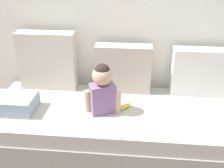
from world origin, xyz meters
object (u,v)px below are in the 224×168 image
Objects in this scene: throw_pillow_center at (123,69)px; toddler at (102,88)px; throw_pillow_left at (48,61)px; banana at (124,107)px; folded_blanket at (13,103)px; couch at (120,126)px; throw_pillow_right at (202,72)px.

throw_pillow_center is 1.19× the size of toddler.
toddler is (-0.15, -0.43, -0.00)m from throw_pillow_center.
throw_pillow_left is 0.92m from banana.
toddler is at bearing 3.78° from folded_blanket.
toddler is at bearing -34.73° from throw_pillow_left.
folded_blanket is (-0.19, -0.48, -0.23)m from throw_pillow_left.
throw_pillow_center is 1.38× the size of folded_blanket.
toddler is 0.29m from banana.
throw_pillow_center is (0.00, 0.36, 0.44)m from couch.
folded_blanket is (-0.81, -0.05, -0.17)m from toddler.
toddler is at bearing -157.86° from couch.
throw_pillow_left is 1.48× the size of folded_blanket.
throw_pillow_left is at bearing 180.00° from throw_pillow_center.
banana is (-0.74, -0.37, -0.22)m from throw_pillow_right.
throw_pillow_right is 1.02m from toddler.
throw_pillow_right reaches higher than toddler.
folded_blanket is at bearing -153.46° from throw_pillow_center.
couch is 0.57m from throw_pillow_center.
toddler is at bearing -155.20° from throw_pillow_right.
banana is at bearing 18.23° from toddler.
throw_pillow_left is 0.75m from toddler.
banana is at bearing -3.09° from couch.
throw_pillow_center reaches higher than folded_blanket.
toddler is 0.83m from folded_blanket.
throw_pillow_center is at bearing 180.00° from throw_pillow_right.
folded_blanket is (-0.96, -0.48, -0.17)m from throw_pillow_center.
couch is 0.96m from throw_pillow_right.
throw_pillow_center is 0.96× the size of throw_pillow_right.
toddler reaches higher than couch.
throw_pillow_center is at bearing 90.00° from couch.
couch is 5.34× the size of toddler.
folded_blanket is at bearing -173.43° from banana.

